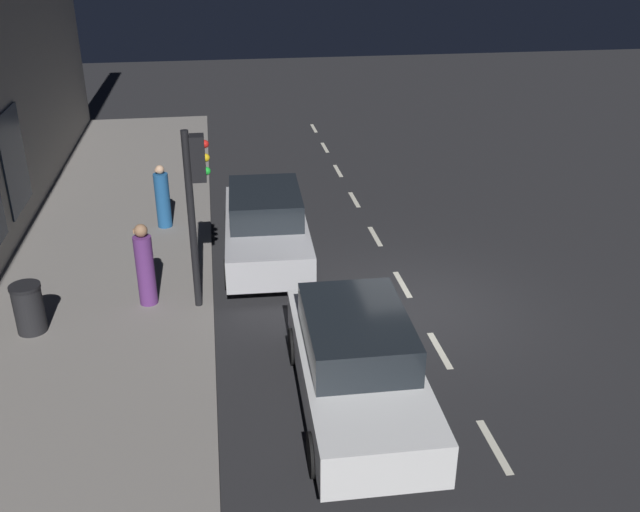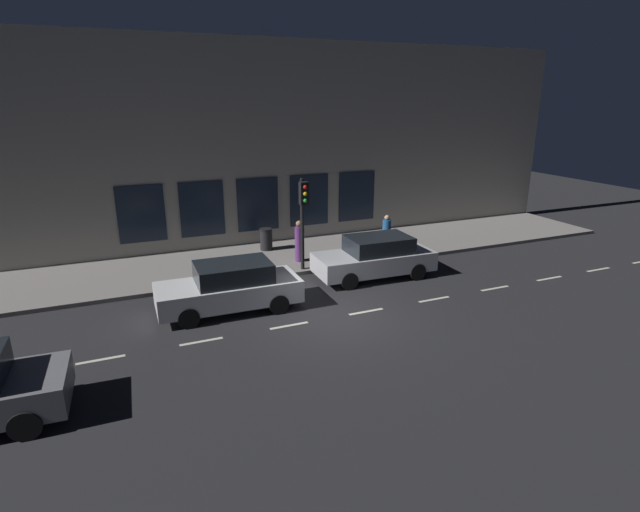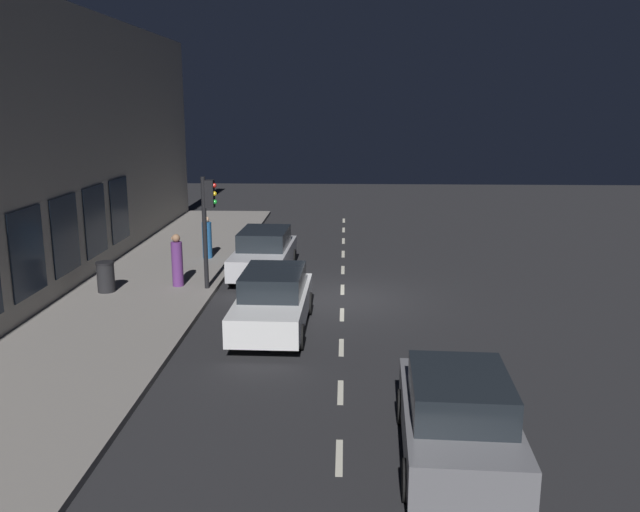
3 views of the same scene
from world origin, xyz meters
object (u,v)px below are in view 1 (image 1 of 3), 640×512
(pedestrian_1, at_px, (163,199))
(trash_bin, at_px, (29,308))
(traffic_light, at_px, (196,189))
(pedestrian_0, at_px, (145,267))
(parked_car_2, at_px, (357,363))
(parked_car_1, at_px, (266,225))

(pedestrian_1, distance_m, trash_bin, 5.21)
(traffic_light, relative_size, trash_bin, 3.72)
(pedestrian_1, height_order, trash_bin, pedestrian_1)
(pedestrian_1, bearing_deg, pedestrian_0, 148.73)
(traffic_light, height_order, pedestrian_1, traffic_light)
(traffic_light, distance_m, parked_car_2, 4.52)
(parked_car_1, bearing_deg, trash_bin, 34.07)
(traffic_light, xyz_separation_m, pedestrian_0, (1.09, -0.24, -1.63))
(traffic_light, xyz_separation_m, trash_bin, (3.14, 0.53, -1.94))
(parked_car_2, xyz_separation_m, trash_bin, (5.50, -2.89, -0.16))
(parked_car_1, height_order, pedestrian_1, pedestrian_1)
(traffic_light, distance_m, pedestrian_1, 4.63)
(pedestrian_0, height_order, trash_bin, pedestrian_0)
(pedestrian_1, relative_size, trash_bin, 1.67)
(parked_car_1, relative_size, pedestrian_1, 2.86)
(parked_car_1, bearing_deg, pedestrian_1, -36.09)
(parked_car_1, distance_m, trash_bin, 5.39)
(parked_car_2, bearing_deg, trash_bin, -26.58)
(parked_car_2, height_order, trash_bin, parked_car_2)
(parked_car_2, relative_size, pedestrian_0, 2.67)
(traffic_light, bearing_deg, pedestrian_1, -77.19)
(pedestrian_1, bearing_deg, traffic_light, 163.54)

